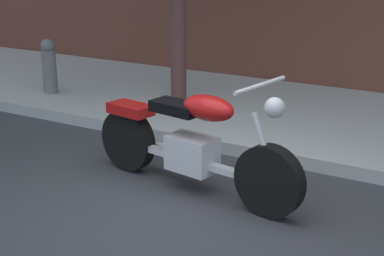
{
  "coord_description": "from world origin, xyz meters",
  "views": [
    {
      "loc": [
        2.2,
        -3.67,
        2.17
      ],
      "look_at": [
        -0.25,
        0.58,
        0.6
      ],
      "focal_mm": 54.28,
      "sensor_mm": 36.0,
      "label": 1
    }
  ],
  "objects": [
    {
      "name": "ground_plane",
      "position": [
        0.0,
        0.0,
        0.0
      ],
      "size": [
        60.0,
        60.0,
        0.0
      ],
      "primitive_type": "plane",
      "color": "#38383D"
    },
    {
      "name": "sidewalk",
      "position": [
        0.0,
        3.08,
        0.07
      ],
      "size": [
        24.98,
        3.04,
        0.14
      ],
      "primitive_type": "cube",
      "color": "#AFAFAF",
      "rests_on": "ground"
    },
    {
      "name": "motorcycle",
      "position": [
        -0.25,
        0.59,
        0.45
      ],
      "size": [
        2.25,
        0.77,
        1.12
      ],
      "color": "black",
      "rests_on": "ground"
    },
    {
      "name": "fire_hydrant",
      "position": [
        -3.55,
        2.27,
        0.46
      ],
      "size": [
        0.2,
        0.2,
        0.91
      ],
      "color": "slate",
      "rests_on": "ground"
    }
  ]
}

